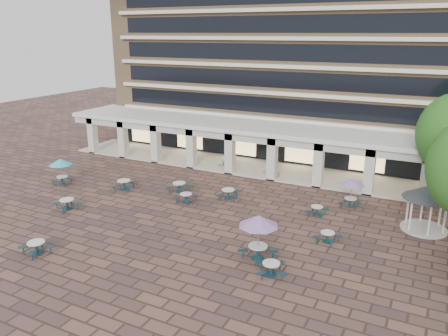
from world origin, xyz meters
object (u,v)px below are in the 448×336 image
at_px(picnic_table_3, 271,268).
at_px(planter_right, 271,172).
at_px(picnic_table_4, 60,163).
at_px(planter_left, 225,166).
at_px(picnic_table_0, 36,247).
at_px(gazebo, 428,197).

height_order(picnic_table_3, planter_right, planter_right).
bearing_deg(picnic_table_4, planter_left, 30.37).
relative_size(picnic_table_4, planter_right, 1.54).
bearing_deg(planter_right, picnic_table_0, -110.61).
relative_size(gazebo, planter_right, 2.25).
xyz_separation_m(picnic_table_4, planter_left, (11.12, 9.94, -1.50)).
xyz_separation_m(picnic_table_3, picnic_table_4, (-21.87, 5.98, 1.51)).
relative_size(gazebo, planter_left, 2.25).
height_order(gazebo, planter_left, gazebo).
relative_size(planter_left, planter_right, 1.00).
bearing_deg(picnic_table_0, picnic_table_3, 33.09).
bearing_deg(picnic_table_0, picnic_table_4, 145.92).
xyz_separation_m(picnic_table_0, planter_left, (2.82, 20.00, -0.01)).
distance_m(picnic_table_0, planter_right, 21.37).
bearing_deg(picnic_table_4, picnic_table_3, -26.73).
distance_m(picnic_table_0, picnic_table_4, 13.13).
height_order(gazebo, planter_right, gazebo).
bearing_deg(planter_right, gazebo, -23.73).
xyz_separation_m(picnic_table_3, gazebo, (7.25, 10.08, 1.92)).
bearing_deg(gazebo, picnic_table_4, -171.99).
distance_m(picnic_table_4, planter_left, 14.99).
relative_size(picnic_table_3, planter_left, 1.36).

